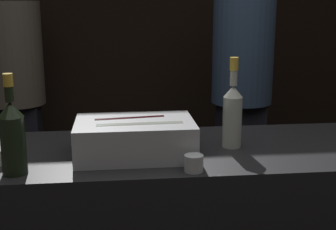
# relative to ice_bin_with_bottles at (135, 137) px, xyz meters

# --- Properties ---
(wall_back_chalkboard) EXTENTS (6.40, 0.06, 2.80)m
(wall_back_chalkboard) POSITION_rel_ice_bin_with_bottles_xyz_m (0.13, 2.34, 0.37)
(wall_back_chalkboard) COLOR black
(wall_back_chalkboard) RESTS_ON ground_plane
(ice_bin_with_bottles) EXTENTS (0.41, 0.27, 0.13)m
(ice_bin_with_bottles) POSITION_rel_ice_bin_with_bottles_xyz_m (0.00, 0.00, 0.00)
(ice_bin_with_bottles) COLOR #B7BABF
(ice_bin_with_bottles) RESTS_ON bar_counter
(candle_votive) EXTENTS (0.06, 0.06, 0.05)m
(candle_votive) POSITION_rel_ice_bin_with_bottles_xyz_m (0.18, -0.18, -0.04)
(candle_votive) COLOR silver
(candle_votive) RESTS_ON bar_counter
(rose_wine_bottle) EXTENTS (0.07, 0.07, 0.33)m
(rose_wine_bottle) POSITION_rel_ice_bin_with_bottles_xyz_m (0.36, 0.06, 0.06)
(rose_wine_bottle) COLOR #B2B7AD
(rose_wine_bottle) RESTS_ON bar_counter
(champagne_bottle) EXTENTS (0.08, 0.08, 0.31)m
(champagne_bottle) POSITION_rel_ice_bin_with_bottles_xyz_m (-0.38, -0.13, 0.06)
(champagne_bottle) COLOR black
(champagne_bottle) RESTS_ON bar_counter
(person_in_hoodie) EXTENTS (0.40, 0.40, 1.70)m
(person_in_hoodie) POSITION_rel_ice_bin_with_bottles_xyz_m (-0.76, 1.80, -0.09)
(person_in_hoodie) COLOR black
(person_in_hoodie) RESTS_ON ground_plane
(person_blond_tee) EXTENTS (0.39, 0.39, 1.81)m
(person_blond_tee) POSITION_rel_ice_bin_with_bottles_xyz_m (0.75, 1.38, -0.02)
(person_blond_tee) COLOR black
(person_blond_tee) RESTS_ON ground_plane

